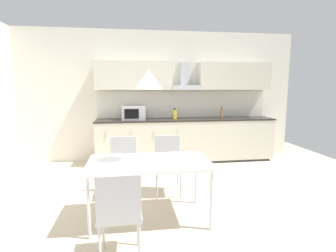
{
  "coord_description": "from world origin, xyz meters",
  "views": [
    {
      "loc": [
        -0.39,
        -3.38,
        1.59
      ],
      "look_at": [
        0.18,
        0.62,
        1.0
      ],
      "focal_mm": 28.0,
      "sensor_mm": 36.0,
      "label": 1
    }
  ],
  "objects": [
    {
      "name": "chair_far_right",
      "position": [
        0.15,
        0.43,
        0.53
      ],
      "size": [
        0.42,
        0.42,
        0.87
      ],
      "color": "#B2B2B7",
      "rests_on": "ground_plane"
    },
    {
      "name": "bottle_brown",
      "position": [
        1.59,
        2.15,
        1.04
      ],
      "size": [
        0.06,
        0.06,
        0.26
      ],
      "color": "brown",
      "rests_on": "kitchen_counter"
    },
    {
      "name": "upper_wall_cabinets",
      "position": [
        0.79,
        2.24,
        1.83
      ],
      "size": [
        3.79,
        0.4,
        0.59
      ],
      "color": "beige"
    },
    {
      "name": "chair_far_left",
      "position": [
        -0.51,
        0.43,
        0.53
      ],
      "size": [
        0.41,
        0.41,
        0.87
      ],
      "color": "#B2B2B7",
      "rests_on": "ground_plane"
    },
    {
      "name": "backsplash_tile",
      "position": [
        0.79,
        2.4,
        1.22
      ],
      "size": [
        3.79,
        0.02,
        0.59
      ],
      "primitive_type": "cube",
      "color": "silver",
      "rests_on": "kitchen_counter"
    },
    {
      "name": "ground_plane",
      "position": [
        0.0,
        0.0,
        -0.01
      ],
      "size": [
        8.25,
        7.23,
        0.02
      ],
      "primitive_type": "cube",
      "color": "beige"
    },
    {
      "name": "chair_near_left",
      "position": [
        -0.51,
        -1.15,
        0.53
      ],
      "size": [
        0.41,
        0.41,
        0.87
      ],
      "color": "#B2B2B7",
      "rests_on": "ground_plane"
    },
    {
      "name": "dining_table",
      "position": [
        -0.18,
        -0.36,
        0.68
      ],
      "size": [
        1.45,
        0.82,
        0.73
      ],
      "color": "white",
      "rests_on": "ground_plane"
    },
    {
      "name": "bottle_yellow",
      "position": [
        0.54,
        2.12,
        1.03
      ],
      "size": [
        0.08,
        0.08,
        0.23
      ],
      "color": "yellow",
      "rests_on": "kitchen_counter"
    },
    {
      "name": "wall_back",
      "position": [
        0.0,
        2.46,
        1.4
      ],
      "size": [
        6.6,
        0.1,
        2.81
      ],
      "primitive_type": "cube",
      "color": "silver",
      "rests_on": "ground_plane"
    },
    {
      "name": "kitchen_counter",
      "position": [
        0.79,
        2.11,
        0.47
      ],
      "size": [
        3.81,
        0.63,
        0.93
      ],
      "color": "#333333",
      "rests_on": "ground_plane"
    },
    {
      "name": "pendant_lamp",
      "position": [
        -0.18,
        -0.36,
        1.69
      ],
      "size": [
        0.32,
        0.32,
        0.22
      ],
      "primitive_type": "cone",
      "color": "silver"
    },
    {
      "name": "microwave",
      "position": [
        -0.33,
        2.11,
        1.07
      ],
      "size": [
        0.48,
        0.35,
        0.28
      ],
      "color": "#ADADB2",
      "rests_on": "kitchen_counter"
    }
  ]
}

